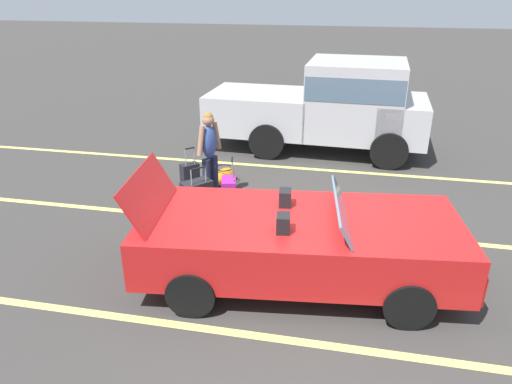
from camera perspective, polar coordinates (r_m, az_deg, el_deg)
The scene contains 11 objects.
ground_plane at distance 6.60m, azimuth 4.97°, elevation -10.42°, with size 80.00×80.00×0.00m, color #383533.
lot_line_near at distance 5.66m, azimuth 3.42°, elevation -17.20°, with size 18.00×0.12×0.01m, color #EAE066.
lot_line_mid at distance 7.88m, azimuth 6.29°, elevation -4.36°, with size 18.00×0.12×0.01m, color #EAE066.
lot_line_far at distance 10.34m, azimuth 7.79°, elevation 2.63°, with size 18.00×0.12×0.01m, color #EAE066.
convertible_car at distance 6.30m, azimuth 6.98°, elevation -6.02°, with size 4.36×2.21×1.51m.
suitcase_large_black at distance 7.93m, azimuth -7.00°, elevation -1.22°, with size 0.53×0.55×1.01m.
suitcase_medium_bright at distance 8.26m, azimuth -3.26°, elevation -0.44°, with size 0.34×0.45×0.98m.
suitcase_small_carryon at distance 9.34m, azimuth -7.89°, elevation 1.93°, with size 0.38×0.38×0.84m.
duffel_bag at distance 9.52m, azimuth -3.83°, elevation 1.93°, with size 0.47×0.70×0.34m.
traveler_person at distance 8.54m, azimuth -5.58°, elevation 4.78°, with size 0.34×0.58×1.65m.
parked_pickup_truck_near at distance 11.31m, azimuth 9.24°, elevation 10.28°, with size 5.08×2.23×2.10m.
Camera 1 is at (0.53, -5.43, 3.72)m, focal length 33.53 mm.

